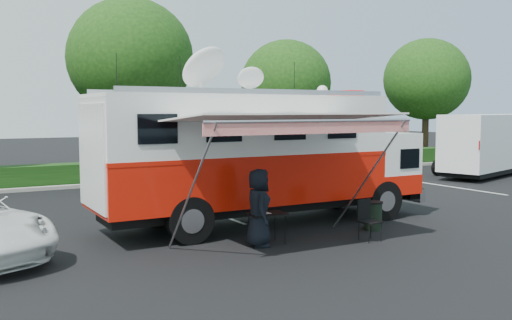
{
  "coord_description": "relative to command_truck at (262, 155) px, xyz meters",
  "views": [
    {
      "loc": [
        -8.48,
        -14.55,
        3.41
      ],
      "look_at": [
        0.0,
        0.5,
        1.9
      ],
      "focal_mm": 40.0,
      "sensor_mm": 36.0,
      "label": 1
    }
  ],
  "objects": [
    {
      "name": "trash_bin",
      "position": [
        2.41,
        -2.2,
        -1.69
      ],
      "size": [
        0.54,
        0.54,
        0.82
      ],
      "color": "black",
      "rests_on": "ground_plane"
    },
    {
      "name": "back_border",
      "position": [
        1.23,
        12.9,
        2.9
      ],
      "size": [
        60.0,
        6.14,
        8.87
      ],
      "color": "#9E998E",
      "rests_on": "ground_plane"
    },
    {
      "name": "folding_chair",
      "position": [
        1.41,
        -3.1,
        -1.47
      ],
      "size": [
        0.58,
        0.61,
        1.07
      ],
      "color": "black",
      "rests_on": "ground_plane"
    },
    {
      "name": "folding_table",
      "position": [
        -1.13,
        -2.22,
        -1.34
      ],
      "size": [
        1.02,
        0.78,
        0.81
      ],
      "color": "black",
      "rests_on": "ground_plane"
    },
    {
      "name": "command_truck",
      "position": [
        0.0,
        0.0,
        0.0
      ],
      "size": [
        10.24,
        2.82,
        4.92
      ],
      "color": "black",
      "rests_on": "ground_plane"
    },
    {
      "name": "stall_lines",
      "position": [
        -0.41,
        3.0,
        -2.1
      ],
      "size": [
        24.12,
        5.5,
        0.01
      ],
      "color": "silver",
      "rests_on": "ground_plane"
    },
    {
      "name": "ground_plane",
      "position": [
        0.09,
        0.0,
        -2.1
      ],
      "size": [
        120.0,
        120.0,
        0.0
      ],
      "primitive_type": "plane",
      "color": "black",
      "rests_on": "ground"
    },
    {
      "name": "person",
      "position": [
        -1.42,
        -2.31,
        -2.1
      ],
      "size": [
        0.91,
        1.11,
        1.96
      ],
      "primitive_type": "imported",
      "rotation": [
        0.0,
        0.0,
        1.23
      ],
      "color": "black",
      "rests_on": "ground_plane"
    },
    {
      "name": "awning",
      "position": [
        -0.92,
        -2.92,
        1.07
      ],
      "size": [
        5.59,
        2.87,
        3.37
      ],
      "color": "silver",
      "rests_on": "ground_plane"
    },
    {
      "name": "semi_trailer",
      "position": [
        17.91,
        5.59,
        -0.42
      ],
      "size": [
        10.53,
        5.1,
        3.19
      ],
      "color": "white",
      "rests_on": "ground_plane"
    }
  ]
}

